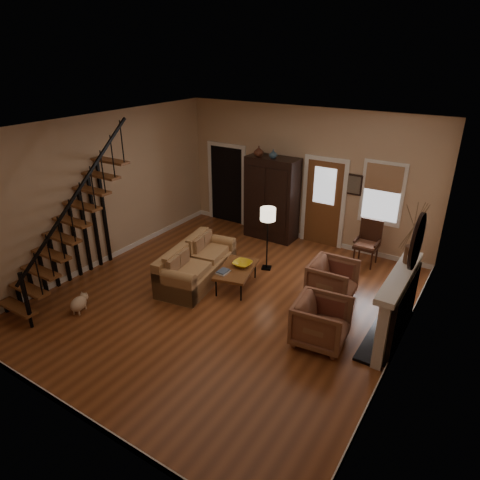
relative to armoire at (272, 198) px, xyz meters
The scene contains 15 objects.
room 1.49m from the armoire, 78.37° to the right, with size 7.00×7.33×3.30m.
staircase 4.94m from the armoire, 115.05° to the right, with size 0.94×2.80×3.20m, color brown, non-canonical shape.
fireplace 4.67m from the armoire, 34.69° to the right, with size 0.33×1.95×2.30m.
armoire is the anchor object (origin of this frame).
vase_a 1.23m from the armoire, 164.05° to the right, with size 0.24×0.24×0.25m, color #4C2619.
vase_b 1.16m from the armoire, 63.43° to the right, with size 0.20×0.20×0.21m, color #334C60.
sofa 2.92m from the armoire, 94.34° to the right, with size 0.89×2.06×0.77m, color #AB7D4D, non-canonical shape.
coffee_table 2.82m from the armoire, 76.51° to the right, with size 0.65×1.11×0.43m, color brown, non-canonical shape.
bowl 2.62m from the armoire, 74.64° to the right, with size 0.38×0.38×0.09m, color gold.
books 3.02m from the armoire, 80.13° to the right, with size 0.20×0.28×0.05m, color beige, non-canonical shape.
armchair_left 4.45m from the armoire, 50.47° to the right, with size 0.85×0.87×0.79m, color brown.
armchair_right 3.21m from the armoire, 39.04° to the right, with size 0.84×0.86×0.78m, color brown.
floor_lamp 1.80m from the armoire, 64.32° to the right, with size 0.33×0.33×1.44m, color black, non-canonical shape.
side_chair 2.61m from the armoire, ahead, with size 0.54×0.54×1.02m, color #371C11, non-canonical shape.
dog 5.24m from the armoire, 105.15° to the right, with size 0.25×0.42×0.31m, color beige, non-canonical shape.
Camera 1 is at (4.12, -5.90, 4.54)m, focal length 32.00 mm.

